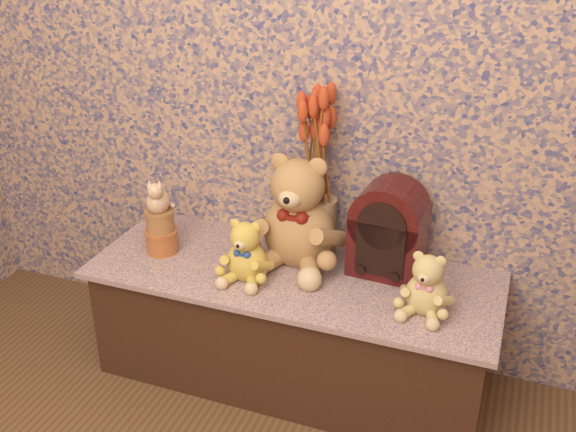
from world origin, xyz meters
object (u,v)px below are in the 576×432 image
(teddy_large, at_px, (299,205))
(cat_figurine, at_px, (157,194))
(cathedral_radio, at_px, (389,228))
(ceramic_vase, at_px, (318,227))
(teddy_medium, at_px, (246,247))
(biscuit_tin_lower, at_px, (162,241))
(teddy_small, at_px, (428,280))

(teddy_large, relative_size, cat_figurine, 3.20)
(cathedral_radio, relative_size, ceramic_vase, 1.55)
(teddy_medium, height_order, cathedral_radio, cathedral_radio)
(teddy_large, xyz_separation_m, teddy_medium, (-0.12, -0.18, -0.10))
(biscuit_tin_lower, relative_size, cat_figurine, 0.86)
(teddy_large, height_order, teddy_small, teddy_large)
(ceramic_vase, relative_size, biscuit_tin_lower, 1.87)
(teddy_small, bearing_deg, cathedral_radio, 137.45)
(teddy_small, bearing_deg, ceramic_vase, 158.16)
(cat_figurine, bearing_deg, teddy_medium, -28.73)
(teddy_large, bearing_deg, ceramic_vase, 51.18)
(teddy_large, relative_size, teddy_small, 1.94)
(teddy_large, xyz_separation_m, teddy_small, (0.48, -0.17, -0.10))
(teddy_small, xyz_separation_m, ceramic_vase, (-0.43, 0.23, -0.00))
(cathedral_radio, bearing_deg, teddy_medium, -150.60)
(teddy_small, distance_m, cathedral_radio, 0.27)
(cathedral_radio, bearing_deg, teddy_large, -171.21)
(cathedral_radio, xyz_separation_m, ceramic_vase, (-0.26, 0.04, -0.06))
(teddy_medium, height_order, ceramic_vase, teddy_medium)
(teddy_medium, bearing_deg, teddy_small, -0.24)
(teddy_small, xyz_separation_m, cat_figurine, (-0.98, 0.05, 0.12))
(cathedral_radio, xyz_separation_m, biscuit_tin_lower, (-0.80, -0.15, -0.13))
(ceramic_vase, height_order, cat_figurine, cat_figurine)
(ceramic_vase, distance_m, cat_figurine, 0.58)
(biscuit_tin_lower, bearing_deg, cathedral_radio, 10.50)
(cathedral_radio, bearing_deg, ceramic_vase, 176.04)
(teddy_large, bearing_deg, cat_figurine, -166.42)
(teddy_medium, bearing_deg, biscuit_tin_lower, 169.70)
(teddy_large, bearing_deg, teddy_medium, -124.89)
(biscuit_tin_lower, bearing_deg, teddy_large, 14.05)
(teddy_medium, distance_m, cathedral_radio, 0.49)
(teddy_small, relative_size, cat_figurine, 1.65)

